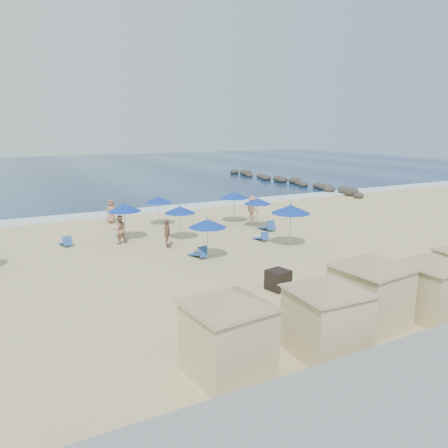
{
  "coord_description": "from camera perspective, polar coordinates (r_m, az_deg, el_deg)",
  "views": [
    {
      "loc": [
        -8.68,
        -19.49,
        6.89
      ],
      "look_at": [
        3.38,
        3.0,
        1.23
      ],
      "focal_mm": 35.0,
      "sensor_mm": 36.0,
      "label": 1
    }
  ],
  "objects": [
    {
      "name": "ground",
      "position": [
        22.42,
        -4.01,
        -5.42
      ],
      "size": [
        160.0,
        160.0,
        0.0
      ],
      "primitive_type": "plane",
      "color": "#CEBA83",
      "rests_on": "ground"
    },
    {
      "name": "ocean",
      "position": [
        75.31,
        -21.6,
        6.41
      ],
      "size": [
        160.0,
        80.0,
        0.06
      ],
      "primitive_type": "cube",
      "color": "#0E2550",
      "rests_on": "ground"
    },
    {
      "name": "surf_line",
      "position": [
        36.7,
        -14.01,
        1.37
      ],
      "size": [
        160.0,
        2.5,
        0.08
      ],
      "primitive_type": "cube",
      "color": "white",
      "rests_on": "ground"
    },
    {
      "name": "seawall",
      "position": [
        12.25,
        24.62,
        -19.34
      ],
      "size": [
        160.0,
        6.1,
        1.22
      ],
      "color": "gray",
      "rests_on": "ground"
    },
    {
      "name": "rock_jetty",
      "position": [
        55.51,
        8.15,
        5.63
      ],
      "size": [
        2.56,
        26.66,
        0.96
      ],
      "color": "#2A2623",
      "rests_on": "ground"
    },
    {
      "name": "trash_bin",
      "position": [
        19.18,
        7.08,
        -7.26
      ],
      "size": [
        1.03,
        1.03,
        0.87
      ],
      "primitive_type": "cube",
      "rotation": [
        0.0,
        0.0,
        0.21
      ],
      "color": "black",
      "rests_on": "ground"
    },
    {
      "name": "cabana_0",
      "position": [
        12.44,
        0.49,
        -12.5
      ],
      "size": [
        4.52,
        4.52,
        2.85
      ],
      "color": "beige",
      "rests_on": "ground"
    },
    {
      "name": "cabana_1",
      "position": [
        13.9,
        13.34,
        -10.17
      ],
      "size": [
        4.48,
        4.48,
        2.81
      ],
      "color": "beige",
      "rests_on": "ground"
    },
    {
      "name": "cabana_2",
      "position": [
        16.14,
        18.67,
        -6.96
      ],
      "size": [
        4.69,
        4.69,
        2.96
      ],
      "color": "beige",
      "rests_on": "ground"
    },
    {
      "name": "cabana_3",
      "position": [
        17.8,
        25.46,
        -6.23
      ],
      "size": [
        4.28,
        4.28,
        2.7
      ],
      "color": "beige",
      "rests_on": "ground"
    },
    {
      "name": "umbrella_3",
      "position": [
        27.46,
        -12.91,
        2.09
      ],
      "size": [
        2.1,
        2.1,
        2.39
      ],
      "color": "#A5A8AD",
      "rests_on": "ground"
    },
    {
      "name": "umbrella_4",
      "position": [
        22.77,
        -2.15,
        0.08
      ],
      "size": [
        2.02,
        2.02,
        2.3
      ],
      "color": "#A5A8AD",
      "rests_on": "ground"
    },
    {
      "name": "umbrella_5",
      "position": [
        31.25,
        -8.58,
        3.16
      ],
      "size": [
        1.92,
        1.92,
        2.18
      ],
      "color": "#A5A8AD",
      "rests_on": "ground"
    },
    {
      "name": "umbrella_6",
      "position": [
        26.94,
        -5.79,
        1.87
      ],
      "size": [
        1.97,
        1.97,
        2.25
      ],
      "color": "#A5A8AD",
      "rests_on": "ground"
    },
    {
      "name": "umbrella_7",
      "position": [
        31.77,
        1.34,
        3.78
      ],
      "size": [
        2.1,
        2.1,
        2.39
      ],
      "color": "#A5A8AD",
      "rests_on": "ground"
    },
    {
      "name": "umbrella_8",
      "position": [
        30.29,
        4.41,
        3.0
      ],
      "size": [
        1.93,
        1.93,
        2.2
      ],
      "color": "#A5A8AD",
      "rests_on": "ground"
    },
    {
      "name": "umbrella_9",
      "position": [
        25.47,
        8.71,
        1.92
      ],
      "size": [
        2.31,
        2.31,
        2.62
      ],
      "color": "#A5A8AD",
      "rests_on": "ground"
    },
    {
      "name": "beach_chair_2",
      "position": [
        27.56,
        -19.94,
        -2.25
      ],
      "size": [
        0.67,
        1.23,
        0.65
      ],
      "color": "#2A4E9B",
      "rests_on": "ground"
    },
    {
      "name": "beach_chair_3",
      "position": [
        23.65,
        -3.19,
        -3.83
      ],
      "size": [
        0.8,
        1.36,
        0.7
      ],
      "color": "#2A4E9B",
      "rests_on": "ground"
    },
    {
      "name": "beach_chair_4",
      "position": [
        27.21,
        4.96,
        -1.74
      ],
      "size": [
        0.63,
        1.18,
        0.62
      ],
      "color": "#2A4E9B",
      "rests_on": "ground"
    },
    {
      "name": "beach_chair_5",
      "position": [
        29.89,
        5.73,
        -0.35
      ],
      "size": [
        0.69,
        1.43,
        0.77
      ],
      "color": "#2A4E9B",
      "rests_on": "ground"
    },
    {
      "name": "beachgoer_0",
      "position": [
        27.01,
        -13.49,
        -0.71
      ],
      "size": [
        0.93,
        0.76,
        1.75
      ],
      "primitive_type": "imported",
      "rotation": [
        0.0,
        0.0,
        3.26
      ],
      "color": "#A36E5B",
      "rests_on": "ground"
    },
    {
      "name": "beachgoer_1",
      "position": [
        25.6,
        -7.43,
        -1.23
      ],
      "size": [
        0.73,
        1.08,
        1.71
      ],
      "primitive_type": "imported",
      "rotation": [
        0.0,
        0.0,
        1.23
      ],
      "color": "#A36E5B",
      "rests_on": "ground"
    },
    {
      "name": "beachgoer_2",
      "position": [
        32.94,
        3.75,
        2.08
      ],
      "size": [
        0.76,
        1.25,
        1.89
      ],
      "primitive_type": "imported",
      "rotation": [
        0.0,
        0.0,
        1.62
      ],
      "color": "#A36E5B",
      "rests_on": "ground"
    },
    {
      "name": "beachgoer_3",
      "position": [
        32.99,
        -14.54,
        1.63
      ],
      "size": [
        0.98,
        0.75,
        1.78
      ],
      "primitive_type": "imported",
      "rotation": [
        0.0,
        0.0,
        6.06
      ],
      "color": "#A36E5B",
      "rests_on": "ground"
    }
  ]
}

